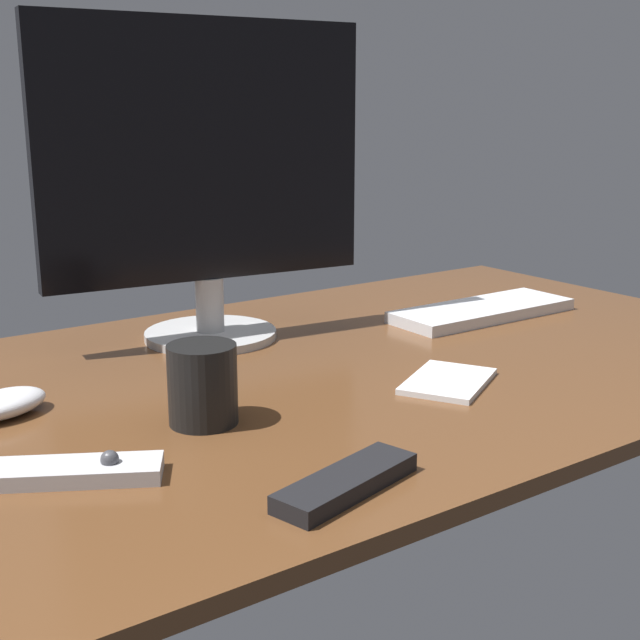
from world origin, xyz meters
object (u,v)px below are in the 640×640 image
at_px(monitor, 205,173).
at_px(notepad, 448,381).
at_px(keyboard, 482,311).
at_px(computer_mouse, 2,404).
at_px(coffee_mug, 203,384).
at_px(media_remote, 77,471).
at_px(tv_remote, 346,482).

relative_size(monitor, notepad, 3.59).
bearing_deg(keyboard, computer_mouse, -178.20).
bearing_deg(computer_mouse, notepad, -40.97).
xyz_separation_m(coffee_mug, notepad, (0.33, -0.06, -0.04)).
bearing_deg(notepad, media_remote, -179.70).
xyz_separation_m(keyboard, computer_mouse, (-0.82, -0.02, 0.01)).
relative_size(keyboard, tv_remote, 2.04).
xyz_separation_m(computer_mouse, notepad, (0.52, -0.22, -0.01)).
bearing_deg(media_remote, tv_remote, -11.72).
bearing_deg(keyboard, coffee_mug, -164.09).
bearing_deg(coffee_mug, notepad, -10.50).
height_order(monitor, media_remote, monitor).
bearing_deg(notepad, coffee_mug, 169.50).
bearing_deg(computer_mouse, keyboard, -16.73).
distance_m(computer_mouse, coffee_mug, 0.24).
xyz_separation_m(keyboard, notepad, (-0.31, -0.24, -0.01)).
height_order(computer_mouse, tv_remote, computer_mouse).
height_order(tv_remote, notepad, tv_remote).
bearing_deg(monitor, notepad, -62.09).
height_order(media_remote, notepad, media_remote).
height_order(keyboard, media_remote, media_remote).
bearing_deg(notepad, monitor, 111.26).
bearing_deg(computer_mouse, tv_remote, -79.95).
bearing_deg(tv_remote, computer_mouse, 103.79).
bearing_deg(computer_mouse, media_remote, -105.36).
xyz_separation_m(media_remote, coffee_mug, (0.17, 0.06, 0.04)).
relative_size(monitor, coffee_mug, 5.38).
distance_m(monitor, media_remote, 0.58).
distance_m(keyboard, media_remote, 0.85).
relative_size(media_remote, tv_remote, 1.04).
height_order(media_remote, tv_remote, media_remote).
distance_m(computer_mouse, media_remote, 0.22).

